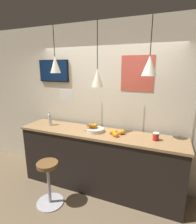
% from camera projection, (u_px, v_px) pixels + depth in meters
% --- Properties ---
extents(ground_plane, '(14.00, 14.00, 0.00)m').
position_uv_depth(ground_plane, '(82.00, 212.00, 2.64)').
color(ground_plane, '#756047').
extents(back_wall, '(8.00, 0.06, 2.90)m').
position_uv_depth(back_wall, '(106.00, 106.00, 3.22)').
color(back_wall, beige).
rests_on(back_wall, ground_plane).
extents(service_counter, '(2.83, 0.59, 1.07)m').
position_uv_depth(service_counter, '(98.00, 161.00, 3.08)').
color(service_counter, black).
rests_on(service_counter, ground_plane).
extents(bar_stool, '(0.43, 0.43, 0.72)m').
position_uv_depth(bar_stool, '(48.00, 179.00, 2.73)').
color(bar_stool, '#B7B7BC').
rests_on(bar_stool, ground_plane).
extents(fruit_bowl, '(0.29, 0.29, 0.14)m').
position_uv_depth(fruit_bowl, '(95.00, 129.00, 2.96)').
color(fruit_bowl, beige).
rests_on(fruit_bowl, service_counter).
extents(orange_pile, '(0.25, 0.23, 0.08)m').
position_uv_depth(orange_pile, '(116.00, 132.00, 2.82)').
color(orange_pile, orange).
rests_on(orange_pile, service_counter).
extents(juice_bottle, '(0.07, 0.07, 0.27)m').
position_uv_depth(juice_bottle, '(50.00, 119.00, 3.28)').
color(juice_bottle, silver).
rests_on(juice_bottle, service_counter).
extents(spread_jar, '(0.09, 0.09, 0.12)m').
position_uv_depth(spread_jar, '(156.00, 137.00, 2.60)').
color(spread_jar, red).
rests_on(spread_jar, service_counter).
extents(pendant_lamp_left, '(0.17, 0.17, 0.76)m').
position_uv_depth(pendant_lamp_left, '(55.00, 65.00, 2.94)').
color(pendant_lamp_left, black).
extents(pendant_lamp_middle, '(0.19, 0.19, 0.96)m').
position_uv_depth(pendant_lamp_middle, '(97.00, 78.00, 2.70)').
color(pendant_lamp_middle, black).
extents(pendant_lamp_right, '(0.21, 0.21, 0.78)m').
position_uv_depth(pendant_lamp_right, '(149.00, 66.00, 2.38)').
color(pendant_lamp_right, black).
extents(mounted_tv, '(0.65, 0.04, 0.42)m').
position_uv_depth(mounted_tv, '(54.00, 71.00, 3.41)').
color(mounted_tv, black).
extents(hanging_menu_board, '(0.24, 0.01, 0.17)m').
position_uv_depth(hanging_menu_board, '(66.00, 95.00, 2.76)').
color(hanging_menu_board, white).
extents(wall_poster, '(0.53, 0.01, 0.57)m').
position_uv_depth(wall_poster, '(137.00, 73.00, 2.85)').
color(wall_poster, '#C64C3D').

